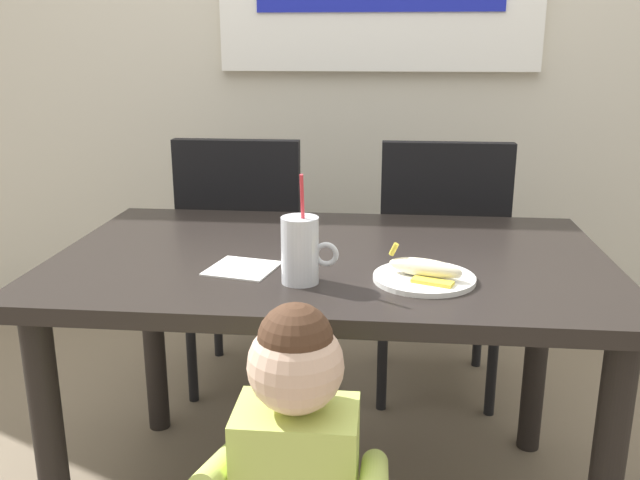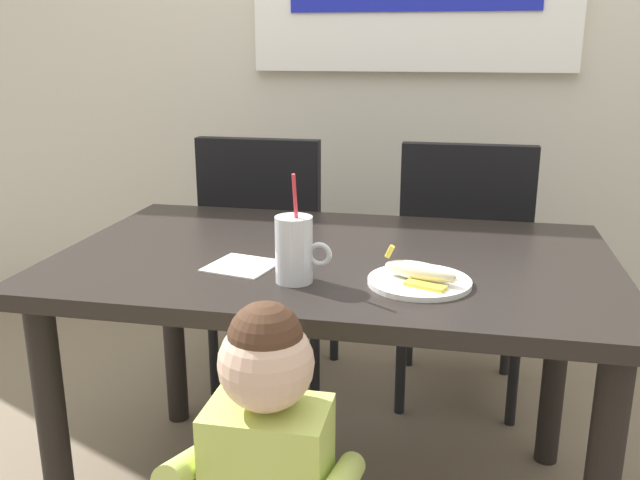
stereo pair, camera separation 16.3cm
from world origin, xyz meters
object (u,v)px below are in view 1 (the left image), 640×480
Objects in this scene: snack_plate at (424,278)px; peeled_banana at (426,269)px; milk_cup at (301,254)px; dining_chair_left at (247,252)px; dining_chair_right at (440,257)px; paper_napkin at (242,268)px; dining_table at (331,292)px; toddler_standing at (297,466)px.

peeled_banana is (0.00, -0.01, 0.03)m from snack_plate.
dining_chair_left is at bearing 109.62° from milk_cup.
milk_cup reaches higher than peeled_banana.
milk_cup is 0.28m from snack_plate.
dining_chair_left is 1.03m from snack_plate.
peeled_banana is (0.28, 0.03, -0.04)m from milk_cup.
dining_chair_right is 3.83× the size of milk_cup.
peeled_banana is 1.16× the size of paper_napkin.
snack_plate is at bearing -5.36° from paper_napkin.
dining_table is 0.74m from dining_chair_left.
dining_table is 1.45× the size of dining_chair_left.
dining_chair_right is 0.99m from milk_cup.
snack_plate is (0.27, 0.04, -0.06)m from milk_cup.
dining_chair_right is at bearing 83.09° from snack_plate.
dining_chair_left reaches higher than paper_napkin.
milk_cup is at bearing 109.62° from dining_chair_left.
toddler_standing reaches higher than snack_plate.
milk_cup is at bearing -172.06° from snack_plate.
milk_cup reaches higher than toddler_standing.
dining_chair_left is at bearing 119.13° from dining_table.
milk_cup reaches higher than paper_napkin.
paper_napkin is at bearing 112.80° from toddler_standing.
dining_chair_right is 0.87m from snack_plate.
paper_napkin is (-0.43, 0.05, -0.03)m from peeled_banana.
dining_table is 1.66× the size of toddler_standing.
snack_plate is at bearing -39.38° from dining_table.
dining_table is 0.31m from snack_plate.
snack_plate is (0.23, -0.19, 0.11)m from dining_table.
dining_table is at bearing 36.17° from paper_napkin.
paper_napkin is at bearing 174.64° from snack_plate.
peeled_banana is (0.24, 0.40, 0.25)m from toddler_standing.
dining_chair_right reaches higher than dining_table.
toddler_standing is 4.81× the size of peeled_banana.
toddler_standing is (-0.34, -1.24, -0.02)m from dining_chair_right.
dining_chair_right reaches higher than snack_plate.
milk_cup reaches higher than snack_plate.
dining_table is 0.27m from paper_napkin.
milk_cup is at bearing 95.80° from toddler_standing.
snack_plate is at bearing 105.30° from peeled_banana.
milk_cup is at bearing -27.56° from paper_napkin.
paper_napkin is (-0.42, 0.04, -0.00)m from snack_plate.
paper_napkin is (0.16, -0.79, 0.21)m from dining_chair_left.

